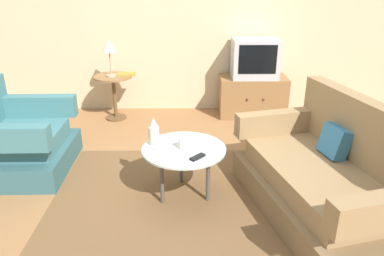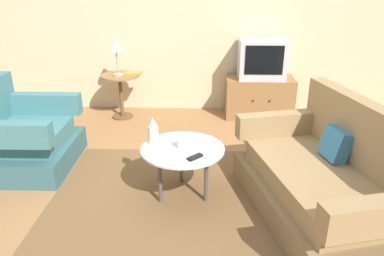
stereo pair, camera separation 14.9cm
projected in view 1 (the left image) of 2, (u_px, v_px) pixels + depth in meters
ground_plane at (168, 196)px, 3.34m from camera, size 16.00×16.00×0.00m
back_wall at (175, 14)px, 5.04m from camera, size 9.00×0.12×2.70m
area_rug at (184, 194)px, 3.36m from camera, size 2.34×1.81×0.00m
armchair at (17, 142)px, 3.69m from camera, size 0.90×1.00×0.88m
couch at (326, 179)px, 3.01m from camera, size 1.24×1.78×0.95m
coffee_table at (184, 153)px, 3.20m from camera, size 0.73×0.73×0.47m
side_table at (114, 88)px, 4.96m from camera, size 0.51×0.51×0.60m
tv_stand at (252, 96)px, 5.16m from camera, size 0.91×0.48×0.55m
television at (255, 58)px, 4.96m from camera, size 0.61×0.44×0.51m
table_lamp at (109, 48)px, 4.72m from camera, size 0.18×0.18×0.48m
vase at (154, 132)px, 3.22m from camera, size 0.09×0.09×0.25m
mug at (184, 143)px, 3.16m from camera, size 0.14×0.09×0.09m
tv_remote_dark at (198, 157)px, 3.00m from camera, size 0.13×0.13×0.02m
tv_remote_silver at (164, 149)px, 3.14m from camera, size 0.17×0.06×0.02m
book at (126, 74)px, 4.93m from camera, size 0.23×0.17×0.02m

